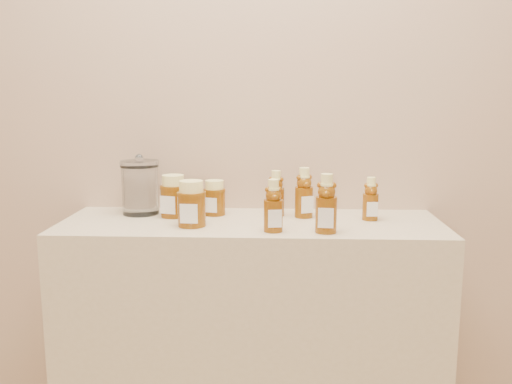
# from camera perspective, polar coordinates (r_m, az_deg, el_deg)

# --- Properties ---
(wall_back) EXTENTS (3.50, 0.02, 2.70)m
(wall_back) POSITION_cam_1_polar(r_m,az_deg,el_deg) (1.86, -0.21, 11.93)
(wall_back) COLOR tan
(wall_back) RESTS_ON ground
(display_table) EXTENTS (1.20, 0.40, 0.90)m
(display_table) POSITION_cam_1_polar(r_m,az_deg,el_deg) (1.86, -0.50, -16.70)
(display_table) COLOR #C2B28E
(display_table) RESTS_ON ground
(bear_bottle_back_left) EXTENTS (0.07, 0.07, 0.17)m
(bear_bottle_back_left) POSITION_cam_1_polar(r_m,az_deg,el_deg) (1.77, 2.12, 0.17)
(bear_bottle_back_left) COLOR #613107
(bear_bottle_back_left) RESTS_ON display_table
(bear_bottle_back_mid) EXTENTS (0.08, 0.08, 0.18)m
(bear_bottle_back_mid) POSITION_cam_1_polar(r_m,az_deg,el_deg) (1.76, 5.07, 0.28)
(bear_bottle_back_mid) COLOR #613107
(bear_bottle_back_mid) RESTS_ON display_table
(bear_bottle_back_right) EXTENTS (0.06, 0.06, 0.16)m
(bear_bottle_back_right) POSITION_cam_1_polar(r_m,az_deg,el_deg) (1.75, 11.98, -0.40)
(bear_bottle_back_right) COLOR #613107
(bear_bottle_back_right) RESTS_ON display_table
(bear_bottle_front_left) EXTENTS (0.07, 0.07, 0.17)m
(bear_bottle_front_left) POSITION_cam_1_polar(r_m,az_deg,el_deg) (1.57, 1.84, -1.08)
(bear_bottle_front_left) COLOR #613107
(bear_bottle_front_left) RESTS_ON display_table
(bear_bottle_front_right) EXTENTS (0.07, 0.07, 0.19)m
(bear_bottle_front_right) POSITION_cam_1_polar(r_m,az_deg,el_deg) (1.57, 7.42, -0.79)
(bear_bottle_front_right) COLOR #613107
(bear_bottle_front_right) RESTS_ON display_table
(honey_jar_left) EXTENTS (0.11, 0.11, 0.14)m
(honey_jar_left) POSITION_cam_1_polar(r_m,az_deg,el_deg) (1.78, -8.69, -0.41)
(honey_jar_left) COLOR #613107
(honey_jar_left) RESTS_ON display_table
(honey_jar_back) EXTENTS (0.09, 0.09, 0.12)m
(honey_jar_back) POSITION_cam_1_polar(r_m,az_deg,el_deg) (1.80, -4.38, -0.60)
(honey_jar_back) COLOR #613107
(honey_jar_back) RESTS_ON display_table
(honey_jar_front) EXTENTS (0.09, 0.09, 0.14)m
(honey_jar_front) POSITION_cam_1_polar(r_m,az_deg,el_deg) (1.65, -6.80, -1.21)
(honey_jar_front) COLOR #613107
(honey_jar_front) RESTS_ON display_table
(glass_canister) EXTENTS (0.16, 0.16, 0.20)m
(glass_canister) POSITION_cam_1_polar(r_m,az_deg,el_deg) (1.84, -12.11, 0.71)
(glass_canister) COLOR white
(glass_canister) RESTS_ON display_table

